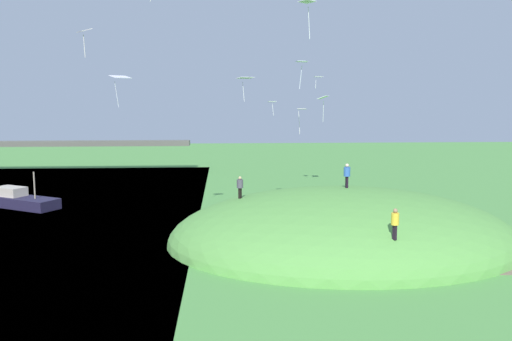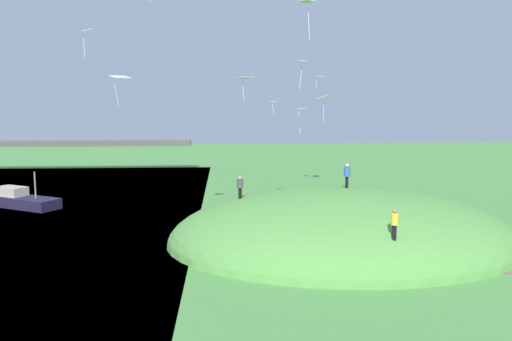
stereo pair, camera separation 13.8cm
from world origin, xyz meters
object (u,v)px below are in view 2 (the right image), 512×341
kite_4 (307,4)px  kite_5 (245,79)px  kite_3 (302,111)px  boat_on_lake (19,200)px  kite_7 (273,103)px  kite_8 (323,99)px  person_with_child (395,220)px  kite_1 (84,32)px  person_on_hilltop (240,185)px  person_near_shore (347,173)px  kite_2 (120,78)px  kite_9 (319,77)px  kite_6 (302,63)px

kite_4 → kite_5: kite_4 is taller
kite_3 → boat_on_lake: bearing=162.5°
kite_7 → kite_5: bearing=-103.1°
kite_5 → kite_8: kite_5 is taller
person_with_child → kite_1: (-17.59, 2.53, 10.64)m
boat_on_lake → kite_7: size_ratio=6.60×
person_on_hilltop → kite_1: (-9.02, -6.61, 10.01)m
boat_on_lake → person_on_hilltop: bearing=178.3°
person_near_shore → kite_7: kite_7 is taller
kite_7 → kite_4: bearing=-86.4°
kite_2 → kite_8: (14.23, 7.86, -1.32)m
person_with_child → kite_5: kite_5 is taller
person_near_shore → kite_9: bearing=-10.1°
person_near_shore → kite_8: 6.71m
person_near_shore → kite_4: 12.71m
person_near_shore → kite_1: kite_1 is taller
boat_on_lake → kite_9: 31.20m
kite_5 → person_with_child: bearing=-36.3°
kite_6 → kite_5: bearing=-152.0°
kite_8 → kite_9: size_ratio=1.76×
boat_on_lake → kite_6: (24.82, -13.66, 12.01)m
kite_9 → kite_5: bearing=-113.1°
kite_3 → kite_8: (1.57, -0.88, 1.04)m
person_near_shore → kite_3: bearing=21.2°
kite_1 → kite_2: size_ratio=0.81×
kite_2 → kite_8: kite_2 is taller
person_near_shore → person_on_hilltop: person_near_shore is taller
boat_on_lake → kite_1: bearing=150.9°
kite_3 → kite_5: (-4.80, -7.69, 2.35)m
kite_2 → kite_4: size_ratio=0.88×
person_on_hilltop → kite_3: size_ratio=0.79×
boat_on_lake → kite_7: 25.61m
person_near_shore → kite_5: size_ratio=1.13×
kite_3 → kite_7: kite_7 is taller
kite_2 → kite_7: bearing=51.0°
person_near_shore → kite_3: 6.98m
person_on_hilltop → kite_4: kite_4 is taller
boat_on_lake → kite_3: kite_3 is taller
person_on_hilltop → kite_9: bearing=10.6°
kite_6 → kite_7: size_ratio=1.52×
person_near_shore → kite_3: kite_3 is taller
boat_on_lake → person_with_child: (29.12, -21.87, 2.73)m
kite_3 → kite_6: bearing=-98.3°
kite_6 → person_near_shore: bearing=12.8°
kite_1 → kite_8: bearing=33.5°
person_with_child → person_near_shore: bearing=-22.4°
boat_on_lake → kite_9: kite_9 is taller
kite_4 → kite_8: size_ratio=1.09×
person_near_shore → kite_7: 11.47m
person_near_shore → kite_8: bearing=7.9°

